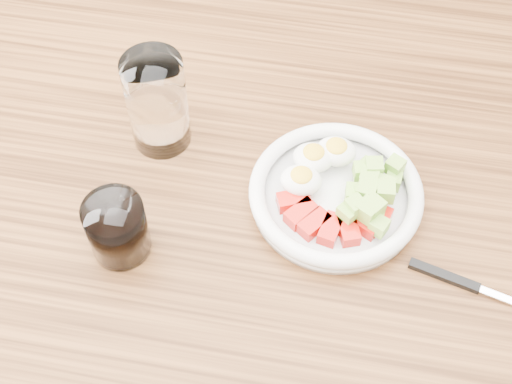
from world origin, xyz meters
The scene contains 5 objects.
dining_table centered at (0.00, 0.00, 0.67)m, with size 1.50×0.90×0.77m.
bowl centered at (0.08, 0.03, 0.79)m, with size 0.21×0.21×0.05m.
fork centered at (0.24, -0.05, 0.77)m, with size 0.17×0.05×0.01m.
water_glass centered at (-0.15, 0.09, 0.84)m, with size 0.07×0.07×0.13m, color white.
coffee_glass centered at (-0.15, -0.07, 0.81)m, with size 0.07×0.07×0.08m.
Camera 1 is at (0.08, -0.45, 1.49)m, focal length 50.00 mm.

